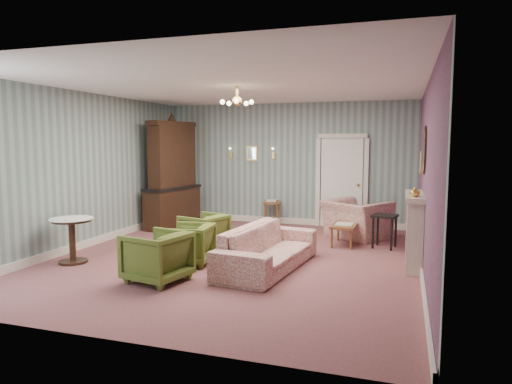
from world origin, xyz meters
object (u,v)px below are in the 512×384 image
(dresser, at_px, (172,172))
(coffee_table, at_px, (344,234))
(olive_chair_c, at_px, (204,230))
(side_table_black, at_px, (384,231))
(wingback_chair, at_px, (356,213))
(olive_chair_b, at_px, (189,242))
(olive_chair_a, at_px, (157,254))
(fireplace, at_px, (414,230))
(sofa_chintz, at_px, (268,240))
(pedestal_table, at_px, (72,240))

(dresser, distance_m, coffee_table, 4.25)
(olive_chair_c, xyz_separation_m, side_table_black, (3.16, 1.14, -0.05))
(wingback_chair, bearing_deg, olive_chair_b, 85.29)
(olive_chair_a, height_order, fireplace, fireplace)
(coffee_table, bearing_deg, olive_chair_c, -154.01)
(sofa_chintz, bearing_deg, coffee_table, -18.03)
(fireplace, xyz_separation_m, coffee_table, (-1.24, 1.15, -0.37))
(sofa_chintz, height_order, dresser, dresser)
(olive_chair_c, distance_m, side_table_black, 3.36)
(olive_chair_c, bearing_deg, sofa_chintz, 77.49)
(olive_chair_a, distance_m, fireplace, 4.03)
(sofa_chintz, relative_size, fireplace, 1.63)
(olive_chair_c, distance_m, wingback_chair, 3.22)
(dresser, relative_size, fireplace, 1.85)
(olive_chair_a, height_order, coffee_table, olive_chair_a)
(dresser, xyz_separation_m, fireplace, (5.29, -1.83, -0.72))
(olive_chair_a, height_order, side_table_black, olive_chair_a)
(olive_chair_c, bearing_deg, wingback_chair, 144.56)
(coffee_table, bearing_deg, olive_chair_a, -125.06)
(wingback_chair, relative_size, pedestal_table, 1.59)
(pedestal_table, bearing_deg, dresser, 89.59)
(olive_chair_a, distance_m, olive_chair_b, 1.03)
(wingback_chair, relative_size, fireplace, 0.85)
(fireplace, relative_size, pedestal_table, 1.87)
(coffee_table, bearing_deg, wingback_chair, 79.11)
(side_table_black, bearing_deg, olive_chair_b, -144.55)
(olive_chair_b, distance_m, wingback_chair, 3.77)
(sofa_chintz, height_order, coffee_table, sofa_chintz)
(olive_chair_c, distance_m, coffee_table, 2.69)
(wingback_chair, relative_size, coffee_table, 1.47)
(coffee_table, relative_size, pedestal_table, 1.08)
(fireplace, bearing_deg, olive_chair_b, -163.80)
(wingback_chair, xyz_separation_m, coffee_table, (-0.15, -0.76, -0.31))
(olive_chair_b, bearing_deg, side_table_black, 119.34)
(wingback_chair, distance_m, dresser, 4.27)
(olive_chair_a, distance_m, side_table_black, 4.33)
(olive_chair_a, xyz_separation_m, pedestal_table, (-1.84, 0.48, -0.02))
(olive_chair_a, bearing_deg, wingback_chair, 160.87)
(sofa_chintz, distance_m, wingback_chair, 2.99)
(sofa_chintz, xyz_separation_m, fireplace, (2.17, 0.89, 0.13))
(wingback_chair, xyz_separation_m, dresser, (-4.20, -0.08, 0.78))
(fireplace, distance_m, side_table_black, 1.24)
(olive_chair_b, bearing_deg, pedestal_table, -79.48)
(sofa_chintz, bearing_deg, olive_chair_c, 66.61)
(olive_chair_b, relative_size, wingback_chair, 0.61)
(olive_chair_c, distance_m, fireplace, 3.66)
(side_table_black, bearing_deg, olive_chair_c, -160.16)
(olive_chair_b, height_order, pedestal_table, pedestal_table)
(wingback_chair, distance_m, side_table_black, 1.02)
(olive_chair_b, bearing_deg, wingback_chair, 134.71)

